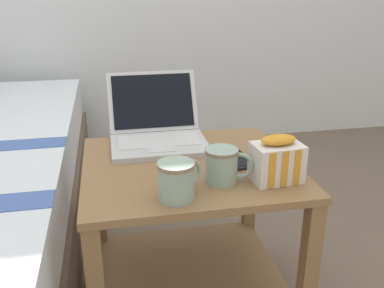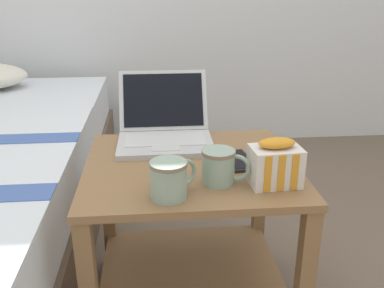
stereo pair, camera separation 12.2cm
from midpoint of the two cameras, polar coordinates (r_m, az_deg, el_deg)
name	(u,v)px [view 2 (the right image)]	position (r m, az deg, el deg)	size (l,w,h in m)	color
bedside_table	(191,218)	(1.38, 2.41, -9.95)	(0.63, 0.57, 0.54)	olive
laptop	(165,129)	(1.45, -1.27, 1.99)	(0.31, 0.33, 0.21)	#B7BABC
mug_front_left	(219,165)	(1.16, 6.71, -2.87)	(0.13, 0.09, 0.10)	#8CA593
mug_front_right	(170,178)	(1.07, 0.25, -4.58)	(0.12, 0.11, 0.10)	#8CA593
snack_bag	(275,164)	(1.17, 14.00, -2.65)	(0.14, 0.10, 0.13)	silver
cell_phone	(239,161)	(1.31, 8.92, -2.25)	(0.10, 0.17, 0.01)	black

